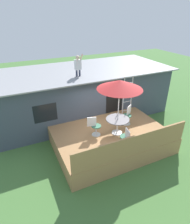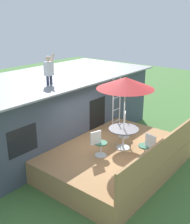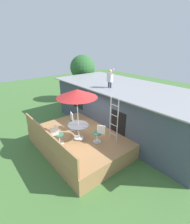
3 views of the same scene
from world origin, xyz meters
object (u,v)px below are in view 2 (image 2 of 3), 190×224
(patio_umbrella, at_px, (125,83))
(patio_chair_left, at_px, (99,144))
(patio_chair_right, at_px, (125,125))
(patio_chair_near, at_px, (147,147))
(person_figure, at_px, (49,68))
(step_ladder, at_px, (116,103))
(patio_table, at_px, (123,133))

(patio_umbrella, relative_size, patio_chair_left, 2.76)
(patio_chair_right, xyz_separation_m, patio_chair_near, (-1.12, -1.58, 0.00))
(person_figure, bearing_deg, step_ladder, -39.39)
(patio_chair_right, bearing_deg, patio_table, 0.00)
(person_figure, xyz_separation_m, patio_chair_near, (0.52, -3.86, -2.16))
(patio_umbrella, bearing_deg, step_ladder, 43.30)
(step_ladder, relative_size, patio_chair_near, 2.39)
(patio_table, height_order, patio_chair_near, patio_chair_near)
(person_figure, distance_m, patio_chair_left, 3.32)
(patio_table, bearing_deg, patio_chair_left, 163.31)
(step_ladder, bearing_deg, patio_umbrella, -136.70)
(patio_chair_near, bearing_deg, patio_table, 0.00)
(patio_umbrella, distance_m, patio_chair_left, 2.16)
(patio_umbrella, relative_size, patio_chair_near, 2.76)
(patio_table, relative_size, person_figure, 0.94)
(patio_umbrella, relative_size, person_figure, 2.29)
(patio_chair_left, xyz_separation_m, patio_chair_right, (1.89, 0.24, 0.00))
(patio_chair_left, height_order, patio_chair_near, same)
(patio_table, xyz_separation_m, person_figure, (-0.74, 2.82, 2.03))
(patio_chair_left, bearing_deg, patio_table, -0.00)
(patio_table, xyz_separation_m, patio_chair_right, (0.90, 0.54, -0.13))
(patio_chair_near, bearing_deg, step_ladder, -21.62)
(step_ladder, relative_size, patio_chair_right, 2.39)
(patio_chair_right, distance_m, patio_chair_near, 1.94)
(patio_umbrella, xyz_separation_m, patio_chair_left, (-0.99, 0.30, -1.89))
(patio_umbrella, bearing_deg, patio_table, 180.00)
(patio_umbrella, xyz_separation_m, person_figure, (-0.74, 2.82, 0.27))
(patio_chair_right, bearing_deg, patio_chair_left, -23.74)
(patio_umbrella, height_order, patio_chair_left, patio_umbrella)
(patio_table, bearing_deg, person_figure, 104.74)
(patio_table, distance_m, person_figure, 3.55)
(patio_table, distance_m, patio_umbrella, 1.76)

